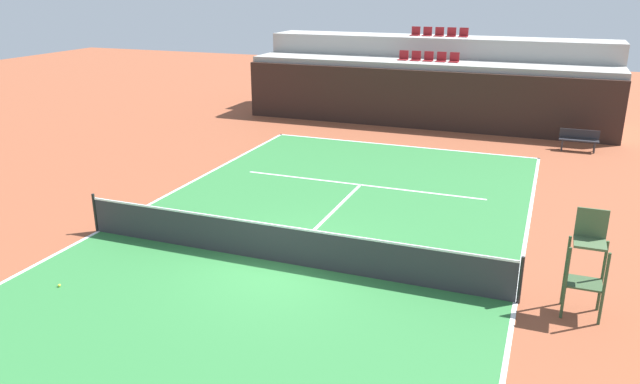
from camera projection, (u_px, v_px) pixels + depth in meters
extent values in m
plane|color=brown|center=(281.00, 263.00, 14.77)|extent=(80.00, 80.00, 0.00)
cube|color=#2D7238|center=(281.00, 262.00, 14.77)|extent=(11.00, 24.00, 0.01)
cube|color=white|center=(400.00, 146.00, 25.31)|extent=(11.00, 0.10, 0.00)
cube|color=white|center=(99.00, 231.00, 16.61)|extent=(0.10, 24.00, 0.00)
cube|color=white|center=(515.00, 302.00, 12.92)|extent=(0.10, 24.00, 0.00)
cube|color=white|center=(360.00, 185.00, 20.42)|extent=(8.26, 0.10, 0.00)
cube|color=white|center=(327.00, 217.00, 17.59)|extent=(0.10, 6.40, 0.00)
cube|color=black|center=(420.00, 100.00, 27.92)|extent=(17.10, 0.30, 2.67)
cube|color=#9E9E99|center=(426.00, 92.00, 29.07)|extent=(17.10, 2.40, 2.93)
cube|color=#9E9E99|center=(436.00, 76.00, 31.03)|extent=(17.10, 2.40, 3.88)
cube|color=maroon|center=(403.00, 60.00, 28.99)|extent=(0.44, 0.44, 0.04)
cube|color=maroon|center=(404.00, 55.00, 29.10)|extent=(0.44, 0.04, 0.40)
cube|color=maroon|center=(415.00, 60.00, 28.79)|extent=(0.44, 0.44, 0.04)
cube|color=maroon|center=(416.00, 55.00, 28.89)|extent=(0.44, 0.04, 0.40)
cube|color=maroon|center=(428.00, 61.00, 28.59)|extent=(0.44, 0.44, 0.04)
cube|color=maroon|center=(429.00, 56.00, 28.69)|extent=(0.44, 0.04, 0.40)
cube|color=maroon|center=(441.00, 61.00, 28.38)|extent=(0.44, 0.44, 0.04)
cube|color=maroon|center=(442.00, 56.00, 28.49)|extent=(0.44, 0.04, 0.40)
cube|color=maroon|center=(454.00, 62.00, 28.18)|extent=(0.44, 0.44, 0.04)
cube|color=maroon|center=(455.00, 57.00, 28.28)|extent=(0.44, 0.04, 0.40)
cube|color=maroon|center=(415.00, 35.00, 30.80)|extent=(0.44, 0.44, 0.04)
cube|color=maroon|center=(416.00, 30.00, 30.91)|extent=(0.44, 0.04, 0.40)
cube|color=maroon|center=(427.00, 36.00, 30.60)|extent=(0.44, 0.44, 0.04)
cube|color=maroon|center=(428.00, 31.00, 30.70)|extent=(0.44, 0.04, 0.40)
cube|color=maroon|center=(439.00, 36.00, 30.39)|extent=(0.44, 0.44, 0.04)
cube|color=maroon|center=(440.00, 31.00, 30.50)|extent=(0.44, 0.04, 0.40)
cube|color=maroon|center=(451.00, 36.00, 30.19)|extent=(0.44, 0.44, 0.04)
cube|color=maroon|center=(452.00, 31.00, 30.30)|extent=(0.44, 0.04, 0.40)
cube|color=maroon|center=(463.00, 37.00, 29.99)|extent=(0.44, 0.44, 0.04)
cube|color=maroon|center=(464.00, 32.00, 30.09)|extent=(0.44, 0.04, 0.40)
cylinder|color=black|center=(95.00, 213.00, 16.46)|extent=(0.08, 0.08, 1.07)
cylinder|color=black|center=(521.00, 280.00, 12.73)|extent=(0.08, 0.08, 1.07)
cube|color=#333338|center=(281.00, 245.00, 14.62)|extent=(10.90, 0.02, 0.92)
cube|color=white|center=(280.00, 226.00, 14.46)|extent=(10.90, 0.04, 0.05)
cylinder|color=#334C2D|center=(565.00, 283.00, 12.10)|extent=(0.06, 0.06, 1.55)
cylinder|color=#334C2D|center=(604.00, 289.00, 11.86)|extent=(0.06, 0.06, 1.55)
cylinder|color=#334C2D|center=(566.00, 271.00, 12.63)|extent=(0.06, 0.06, 1.55)
cylinder|color=#334C2D|center=(602.00, 276.00, 12.39)|extent=(0.06, 0.06, 1.55)
cube|color=#334C2D|center=(584.00, 283.00, 12.27)|extent=(0.70, 0.60, 0.04)
cube|color=#3F5938|center=(590.00, 243.00, 11.99)|extent=(0.60, 0.60, 0.05)
cube|color=#3F5938|center=(592.00, 223.00, 12.13)|extent=(0.60, 0.04, 0.60)
cube|color=#232328|center=(579.00, 140.00, 24.39)|extent=(1.50, 0.40, 0.05)
cube|color=#232328|center=(579.00, 134.00, 24.48)|extent=(1.50, 0.04, 0.36)
cube|color=#2D2D33|center=(562.00, 145.00, 24.55)|extent=(0.06, 0.06, 0.42)
cube|color=#2D2D33|center=(594.00, 148.00, 24.15)|extent=(0.06, 0.06, 0.42)
cube|color=#2D2D33|center=(562.00, 144.00, 24.80)|extent=(0.06, 0.06, 0.42)
cube|color=#2D2D33|center=(594.00, 146.00, 24.39)|extent=(0.06, 0.06, 0.42)
sphere|color=#CCE033|center=(59.00, 285.00, 13.57)|extent=(0.07, 0.07, 0.07)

